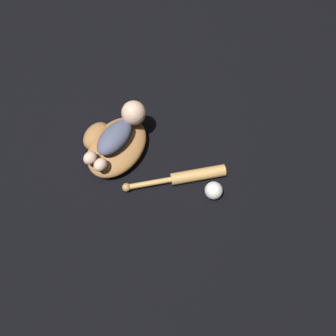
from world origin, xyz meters
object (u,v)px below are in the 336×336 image
baseball_bat (187,177)px  baseball_glove (114,145)px  baseball (214,190)px  baby_figure (120,130)px

baseball_bat → baseball_glove: bearing=100.2°
baseball → baby_figure: bearing=93.3°
baseball_glove → baby_figure: bearing=-23.5°
baby_figure → baseball_bat: bearing=-86.4°
baseball_glove → baseball: size_ratio=4.52×
baby_figure → baseball_glove: bearing=156.5°
baseball_bat → baseball: baseball is taller
baby_figure → baseball_bat: (0.02, -0.33, -0.10)m
baby_figure → baseball: (0.03, -0.46, -0.09)m
baseball_glove → baseball: (0.07, -0.48, -0.00)m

